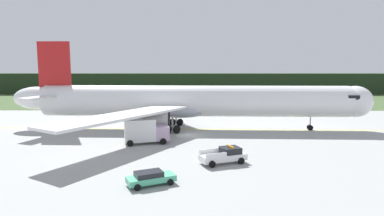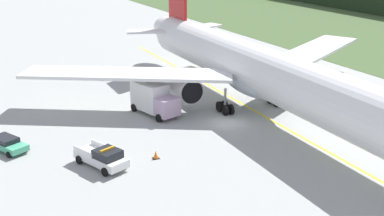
# 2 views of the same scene
# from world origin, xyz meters

# --- Properties ---
(ground) EXTENTS (320.00, 320.00, 0.00)m
(ground) POSITION_xyz_m (0.00, 0.00, 0.00)
(ground) COLOR #9B9E9B
(grass_verge) EXTENTS (320.00, 46.89, 0.04)m
(grass_verge) POSITION_xyz_m (0.00, 52.03, 0.02)
(grass_verge) COLOR #40572F
(grass_verge) RESTS_ON ground
(distant_tree_line) EXTENTS (288.00, 7.42, 7.94)m
(distant_tree_line) POSITION_xyz_m (0.00, 76.81, 3.97)
(distant_tree_line) COLOR #1E2E1A
(distant_tree_line) RESTS_ON ground
(taxiway_centerline_main) EXTENTS (83.03, 2.72, 0.01)m
(taxiway_centerline_main) POSITION_xyz_m (0.93, 4.76, 0.00)
(taxiway_centerline_main) COLOR yellow
(taxiway_centerline_main) RESTS_ON ground
(airliner) EXTENTS (61.81, 48.82, 15.09)m
(airliner) POSITION_xyz_m (0.21, 4.78, 4.83)
(airliner) COLOR silver
(airliner) RESTS_ON ground
(ops_pickup_truck) EXTENTS (5.62, 3.78, 1.94)m
(ops_pickup_truck) POSITION_xyz_m (4.25, -15.08, 0.90)
(ops_pickup_truck) COLOR white
(ops_pickup_truck) RESTS_ON ground
(catering_truck) EXTENTS (6.56, 3.97, 3.69)m
(catering_truck) POSITION_xyz_m (-6.16, -5.83, 1.84)
(catering_truck) COLOR #B79ABA
(catering_truck) RESTS_ON ground
(staff_car) EXTENTS (4.78, 3.51, 1.30)m
(staff_car) POSITION_xyz_m (-3.23, -21.97, 0.70)
(staff_car) COLOR #4DB589
(staff_car) RESTS_ON ground
(apron_cone) EXTENTS (0.58, 0.58, 0.73)m
(apron_cone) POSITION_xyz_m (4.81, -10.34, 0.35)
(apron_cone) COLOR black
(apron_cone) RESTS_ON ground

